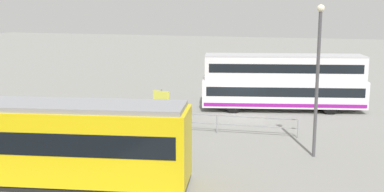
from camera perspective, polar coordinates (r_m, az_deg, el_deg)
ground_plane at (r=32.14m, az=6.05°, el=-2.32°), size 160.00×160.00×0.00m
double_decker_bus at (r=33.74m, az=10.84°, el=1.64°), size 11.44×4.93×3.92m
tram_yellow at (r=21.35m, az=-21.82°, el=-4.91°), size 15.82×5.42×3.40m
pedestrian_near_railing at (r=28.38m, az=-6.26°, el=-2.16°), size 0.36×0.33×1.62m
pedestrian_crossing at (r=23.34m, az=-3.27°, el=-4.89°), size 0.40×0.40×1.67m
pedestrian_railing at (r=27.44m, az=3.00°, el=-2.95°), size 9.18×0.68×1.08m
info_sign at (r=28.84m, az=-3.68°, el=-0.55°), size 1.16×0.33×2.30m
street_lamp at (r=23.27m, az=14.83°, el=2.99°), size 0.36×0.36×7.31m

